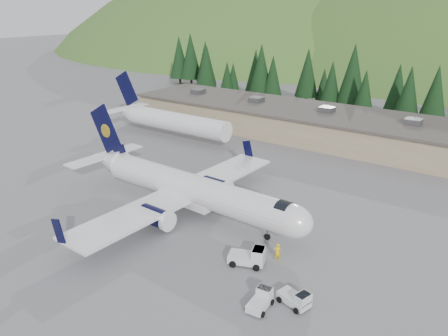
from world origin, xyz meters
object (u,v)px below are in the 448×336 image
second_airliner (166,120)px  baggage_tug_b (296,299)px  baggage_tug_c (261,300)px  ramp_worker (277,252)px  baggage_tug_a (250,257)px  airliner (188,189)px  terminal_building (301,121)px

second_airliner → baggage_tug_b: bearing=-35.4°
baggage_tug_c → ramp_worker: bearing=13.3°
baggage_tug_a → baggage_tug_b: 7.09m
airliner → baggage_tug_c: (16.32, -10.09, -2.36)m
terminal_building → ramp_worker: 45.04m
airliner → baggage_tug_c: 19.33m
ramp_worker → baggage_tug_a: bearing=4.7°
airliner → baggage_tug_a: 13.52m
baggage_tug_b → baggage_tug_c: size_ratio=1.09×
airliner → second_airliner: 32.49m
second_airliner → baggage_tug_b: 52.34m
second_airliner → baggage_tug_a: bearing=-37.1°
airliner → baggage_tug_c: size_ratio=12.14×
airliner → baggage_tug_a: airliner is taller
terminal_building → ramp_worker: terminal_building is taller
ramp_worker → terminal_building: bearing=-110.9°
baggage_tug_c → ramp_worker: ramp_worker is taller
baggage_tug_b → terminal_building: 51.59m
terminal_building → ramp_worker: bearing=-66.4°
baggage_tug_a → baggage_tug_c: baggage_tug_a is taller
baggage_tug_a → airliner: bearing=135.8°
baggage_tug_b → terminal_building: terminal_building is taller
airliner → baggage_tug_b: (18.66, -8.33, -2.34)m
second_airliner → baggage_tug_a: (36.15, -27.34, -2.50)m
baggage_tug_a → baggage_tug_c: size_ratio=1.37×
second_airliner → ramp_worker: bearing=-33.6°
baggage_tug_b → terminal_building: bearing=130.4°
baggage_tug_a → ramp_worker: 2.79m
second_airliner → baggage_tug_b: second_airliner is taller
second_airliner → terminal_building: size_ratio=0.39×
baggage_tug_b → baggage_tug_c: bearing=-128.7°
airliner → baggage_tug_b: 20.57m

